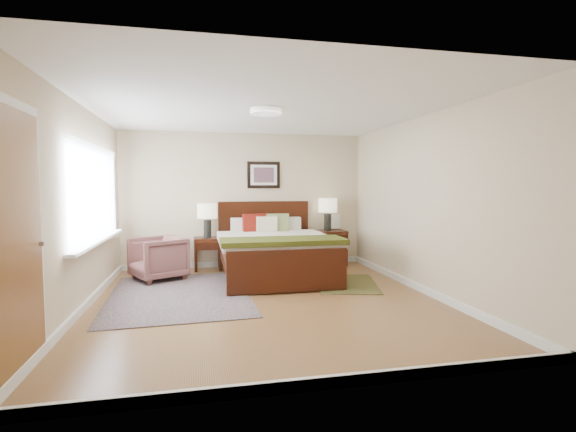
% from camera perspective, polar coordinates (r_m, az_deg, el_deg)
% --- Properties ---
extents(floor, '(5.00, 5.00, 0.00)m').
position_cam_1_polar(floor, '(5.61, -2.95, -11.46)').
color(floor, brown).
rests_on(floor, ground).
extents(back_wall, '(4.50, 0.04, 2.50)m').
position_cam_1_polar(back_wall, '(7.89, -5.87, 2.19)').
color(back_wall, '#C0AB8B').
rests_on(back_wall, ground).
extents(front_wall, '(4.50, 0.04, 2.50)m').
position_cam_1_polar(front_wall, '(2.98, 4.65, -0.75)').
color(front_wall, '#C0AB8B').
rests_on(front_wall, ground).
extents(left_wall, '(0.04, 5.00, 2.50)m').
position_cam_1_polar(left_wall, '(5.53, -26.70, 1.02)').
color(left_wall, '#C0AB8B').
rests_on(left_wall, ground).
extents(right_wall, '(0.04, 5.00, 2.50)m').
position_cam_1_polar(right_wall, '(6.19, 18.06, 1.52)').
color(right_wall, '#C0AB8B').
rests_on(right_wall, ground).
extents(ceiling, '(4.50, 5.00, 0.02)m').
position_cam_1_polar(ceiling, '(5.50, -3.04, 14.50)').
color(ceiling, white).
rests_on(ceiling, back_wall).
extents(window, '(0.11, 2.72, 1.32)m').
position_cam_1_polar(window, '(6.19, -24.62, 2.53)').
color(window, silver).
rests_on(window, left_wall).
extents(door, '(0.06, 1.00, 2.18)m').
position_cam_1_polar(door, '(3.87, -32.85, -2.94)').
color(door, silver).
rests_on(door, ground).
extents(ceil_fixture, '(0.44, 0.44, 0.08)m').
position_cam_1_polar(ceil_fixture, '(5.50, -3.04, 14.15)').
color(ceil_fixture, white).
rests_on(ceil_fixture, ceiling).
extents(bed, '(1.84, 2.23, 1.20)m').
position_cam_1_polar(bed, '(6.91, -1.95, -3.83)').
color(bed, '#381208').
rests_on(bed, ground).
extents(wall_art, '(0.62, 0.05, 0.50)m').
position_cam_1_polar(wall_art, '(7.91, -3.34, 5.62)').
color(wall_art, black).
rests_on(wall_art, back_wall).
extents(nightstand_left, '(0.49, 0.44, 0.58)m').
position_cam_1_polar(nightstand_left, '(7.66, -10.92, -3.85)').
color(nightstand_left, '#381208').
rests_on(nightstand_left, ground).
extents(nightstand_right, '(0.67, 0.50, 0.66)m').
position_cam_1_polar(nightstand_right, '(8.05, 5.46, -3.79)').
color(nightstand_right, '#381208').
rests_on(nightstand_right, ground).
extents(lamp_left, '(0.35, 0.35, 0.61)m').
position_cam_1_polar(lamp_left, '(7.63, -10.97, 0.29)').
color(lamp_left, black).
rests_on(lamp_left, nightstand_left).
extents(lamp_right, '(0.35, 0.35, 0.61)m').
position_cam_1_polar(lamp_right, '(8.00, 5.46, 1.10)').
color(lamp_right, black).
rests_on(lamp_right, nightstand_right).
extents(armchair, '(1.03, 1.02, 0.70)m').
position_cam_1_polar(armchair, '(7.06, -17.37, -5.55)').
color(armchair, brown).
rests_on(armchair, ground).
extents(rug_persian, '(1.96, 2.69, 0.01)m').
position_cam_1_polar(rug_persian, '(6.07, -14.63, -10.34)').
color(rug_persian, '#0D0B3B').
rests_on(rug_persian, ground).
extents(rug_navy, '(1.17, 1.49, 0.01)m').
position_cam_1_polar(rug_navy, '(6.58, 8.10, -9.12)').
color(rug_navy, black).
rests_on(rug_navy, ground).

